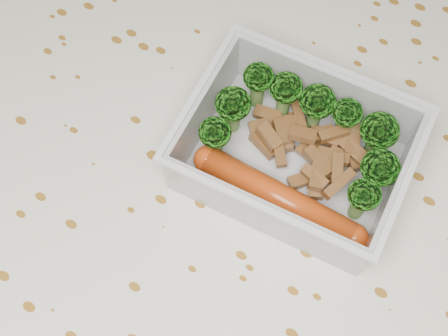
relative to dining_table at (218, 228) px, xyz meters
The scene contains 6 objects.
dining_table is the anchor object (origin of this frame).
tablecloth 0.05m from the dining_table, ahead, with size 1.46×0.96×0.19m.
lunch_container 0.12m from the dining_table, 50.75° to the left, with size 0.17×0.14×0.06m.
broccoli_florets 0.15m from the dining_table, 59.99° to the left, with size 0.14×0.09×0.05m.
meat_pile 0.13m from the dining_table, 53.57° to the left, with size 0.10×0.07×0.03m.
sausage 0.12m from the dining_table, 15.80° to the left, with size 0.14×0.03×0.02m.
Camera 1 is at (0.10, -0.15, 1.19)m, focal length 50.00 mm.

